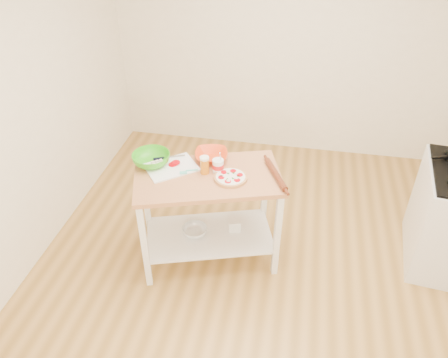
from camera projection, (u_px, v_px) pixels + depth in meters
name	position (u px, v px, depth m)	size (l,w,h in m)	color
room_shell	(267.00, 144.00, 3.03)	(4.04, 4.54, 2.74)	#B78843
prep_island	(208.00, 200.00, 3.65)	(1.31, 0.97, 0.90)	#BD7C4D
pizza	(231.00, 177.00, 3.46)	(0.27, 0.27, 0.04)	tan
cutting_board	(171.00, 167.00, 3.59)	(0.50, 0.48, 0.04)	white
spatula	(188.00, 171.00, 3.53)	(0.14, 0.09, 0.01)	#4CC3AE
knife	(165.00, 158.00, 3.69)	(0.25, 0.13, 0.01)	silver
orange_bowl	(211.00, 156.00, 3.69)	(0.28, 0.28, 0.07)	red
green_bowl	(151.00, 159.00, 3.61)	(0.31, 0.31, 0.10)	green
beer_pint	(205.00, 165.00, 3.49)	(0.07, 0.07, 0.15)	orange
yogurt_tub	(218.00, 166.00, 3.52)	(0.09, 0.09, 0.20)	white
rolling_pin	(276.00, 174.00, 3.48)	(0.05, 0.05, 0.42)	#632B16
shelf_glass_bowl	(195.00, 231.00, 3.86)	(0.22, 0.22, 0.07)	silver
shelf_bin	(234.00, 225.00, 3.90)	(0.11, 0.11, 0.11)	white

